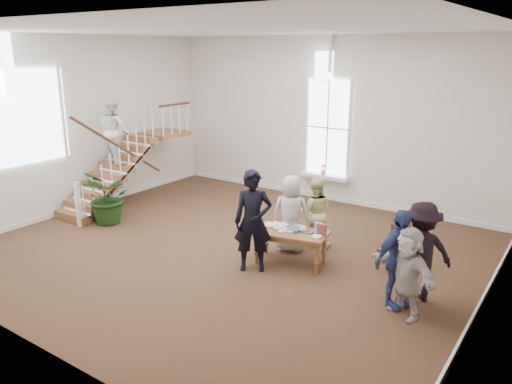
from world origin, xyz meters
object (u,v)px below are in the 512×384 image
Objects in this scene: woman_cluster_a at (398,259)px; side_chair at (394,247)px; elderly_woman at (291,213)px; library_table at (290,235)px; floor_plant at (108,197)px; person_yellow at (315,212)px; police_officer at (253,221)px; woman_cluster_b at (420,252)px; woman_cluster_c at (407,272)px.

woman_cluster_a reaches higher than side_chair.
woman_cluster_a reaches higher than elderly_woman.
floor_plant is (-4.84, -0.50, 0.07)m from library_table.
person_yellow is 5.06m from floor_plant.
elderly_woman is at bearing 13.54° from floor_plant.
police_officer is at bearing 65.52° from elderly_woman.
police_officer is 2.78m from woman_cluster_a.
person_yellow is at bearing -163.11° from side_chair.
police_officer reaches higher than person_yellow.
side_chair is at bearing 11.48° from floor_plant.
police_officer is 1.27m from elderly_woman.
woman_cluster_a is 1.26× the size of floor_plant.
elderly_woman is at bearing -51.98° from woman_cluster_b.
woman_cluster_b reaches higher than floor_plant.
woman_cluster_c reaches higher than library_table.
library_table is 0.71m from elderly_woman.
library_table is 0.79× the size of police_officer.
library_table is 1.04× the size of woman_cluster_c.
woman_cluster_b is at bearing -21.11° from police_officer.
person_yellow reaches higher than floor_plant.
woman_cluster_a is (2.38, -1.59, 0.08)m from person_yellow.
elderly_woman reaches higher than library_table.
woman_cluster_c reaches higher than side_chair.
elderly_woman is 2.19m from side_chair.
elderly_woman is at bearing 108.28° from library_table.
woman_cluster_a reaches higher than library_table.
library_table is at bearing 5.90° from floor_plant.
police_officer is 3.06m from woman_cluster_b.
floor_plant is at bearing -6.37° from elderly_woman.
police_officer is 1.30× the size of person_yellow.
side_chair reaches higher than library_table.
police_officer is at bearing 47.78° from person_yellow.
woman_cluster_b is (2.56, -0.06, 0.27)m from library_table.
elderly_woman is at bearing 52.83° from police_officer.
elderly_woman is 0.59m from person_yellow.
side_chair is at bearing 44.63° from woman_cluster_a.
floor_plant is at bearing -36.10° from woman_cluster_b.
side_chair is at bearing 143.44° from person_yellow.
woman_cluster_b is at bearing -2.94° from woman_cluster_a.
woman_cluster_c is at bearing 116.09° from person_yellow.
person_yellow is at bearing -140.87° from elderly_woman.
floor_plant is (-4.80, -1.58, -0.09)m from person_yellow.
woman_cluster_c is (2.56, -0.71, 0.15)m from library_table.
side_chair is (-0.53, 1.36, -0.36)m from woman_cluster_a.
library_table is 0.90× the size of woman_cluster_b.
police_officer is at bearing 116.64° from woman_cluster_a.
woman_cluster_a is at bearing 116.86° from person_yellow.
elderly_woman is 4.63m from floor_plant.
woman_cluster_b is at bearing 126.96° from person_yellow.
elderly_woman is at bearing -148.83° from side_chair.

